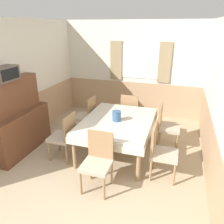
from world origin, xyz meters
TOP-DOWN VIEW (x-y plane):
  - wall_back at (0.01, 4.27)m, footprint 4.24×0.10m
  - wall_left at (-1.95, 2.13)m, footprint 0.05×4.65m
  - wall_right at (1.95, 2.13)m, footprint 0.05×4.65m
  - dining_table at (0.24, 2.07)m, footprint 1.36×1.74m
  - chair_right_far at (1.14, 2.59)m, footprint 0.44×0.44m
  - chair_right_near at (1.14, 1.54)m, footprint 0.44×0.44m
  - chair_left_far at (-0.67, 2.59)m, footprint 0.44×0.44m
  - chair_left_near at (-0.67, 1.54)m, footprint 0.44×0.44m
  - chair_head_window at (0.24, 3.16)m, footprint 0.44×0.44m
  - chair_head_near at (0.24, 0.97)m, footprint 0.44×0.44m
  - sideboard at (-1.70, 1.53)m, footprint 0.46×1.44m
  - tv at (-1.68, 1.37)m, footprint 0.29×0.51m
  - vase at (0.23, 2.02)m, footprint 0.17×0.17m

SIDE VIEW (x-z plane):
  - chair_right_far at x=1.14m, z-range 0.04..0.98m
  - chair_right_near at x=1.14m, z-range 0.04..0.98m
  - chair_left_far at x=-0.67m, z-range 0.04..0.98m
  - chair_left_near at x=-0.67m, z-range 0.04..0.98m
  - chair_head_window at x=0.24m, z-range 0.04..0.98m
  - chair_head_near at x=0.24m, z-range 0.04..0.98m
  - dining_table at x=0.24m, z-range 0.26..0.99m
  - sideboard at x=-1.70m, z-range -0.12..1.40m
  - vase at x=0.23m, z-range 0.73..0.93m
  - wall_left at x=-1.95m, z-range 0.00..2.60m
  - wall_right at x=1.95m, z-range 0.00..2.60m
  - wall_back at x=0.01m, z-range 0.01..2.61m
  - tv at x=-1.68m, z-range 1.52..1.78m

